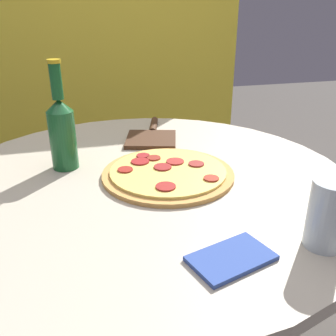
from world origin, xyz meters
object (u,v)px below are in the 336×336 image
Objects in this scene: drinking_glass at (328,214)px; pizza at (168,173)px; beer_bottle at (62,130)px; pizza_paddle at (152,136)px.

pizza is at bearing 118.90° from drinking_glass.
pizza is 0.38m from drinking_glass.
drinking_glass is at bearing -61.10° from pizza.
drinking_glass is at bearing -46.96° from beer_bottle.
beer_bottle reaches higher than pizza.
beer_bottle is at bearing 133.04° from drinking_glass.
pizza is 1.19× the size of beer_bottle.
pizza_paddle is (0.02, 0.27, -0.00)m from pizza.
beer_bottle is 2.19× the size of drinking_glass.
drinking_glass reaches higher than pizza_paddle.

